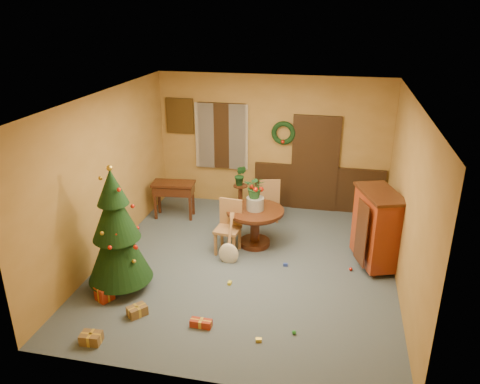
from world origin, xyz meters
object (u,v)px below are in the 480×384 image
(chair_near, at_px, (229,224))
(christmas_tree, at_px, (117,232))
(sideboard, at_px, (377,227))
(dining_table, at_px, (255,220))
(writing_desk, at_px, (174,191))

(chair_near, distance_m, christmas_tree, 2.14)
(sideboard, bearing_deg, dining_table, 173.10)
(dining_table, xyz_separation_m, writing_desk, (-1.90, 0.89, 0.08))
(chair_near, xyz_separation_m, christmas_tree, (-1.40, -1.55, 0.46))
(christmas_tree, relative_size, writing_desk, 2.25)
(chair_near, height_order, christmas_tree, christmas_tree)
(christmas_tree, xyz_separation_m, sideboard, (3.96, 1.60, -0.26))
(chair_near, xyz_separation_m, writing_desk, (-1.48, 1.20, 0.06))
(christmas_tree, distance_m, sideboard, 4.28)
(writing_desk, bearing_deg, christmas_tree, -88.27)
(dining_table, height_order, christmas_tree, christmas_tree)
(chair_near, height_order, writing_desk, chair_near)
(dining_table, distance_m, sideboard, 2.17)
(chair_near, xyz_separation_m, sideboard, (2.57, 0.04, 0.20))
(christmas_tree, bearing_deg, dining_table, 45.61)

